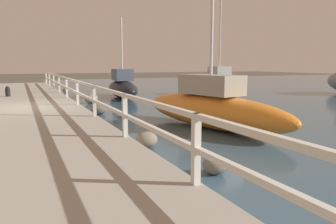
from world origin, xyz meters
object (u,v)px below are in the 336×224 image
at_px(sailboat_orange, 210,107).
at_px(sailboat_teal, 219,83).
at_px(mooring_bollard, 8,91).
at_px(sailboat_black, 122,87).

xyz_separation_m(sailboat_orange, sailboat_teal, (6.36, 9.25, 0.11)).
relative_size(mooring_bollard, sailboat_black, 0.10).
bearing_deg(sailboat_orange, sailboat_teal, 43.05).
bearing_deg(sailboat_teal, mooring_bollard, -177.32).
bearing_deg(sailboat_teal, sailboat_orange, -118.38).
xyz_separation_m(mooring_bollard, sailboat_black, (5.99, -0.07, 0.06)).
xyz_separation_m(sailboat_black, sailboat_teal, (6.18, -0.66, 0.10)).
relative_size(sailboat_black, sailboat_orange, 0.69).
height_order(mooring_bollard, sailboat_teal, sailboat_teal).
xyz_separation_m(mooring_bollard, sailboat_teal, (12.17, -0.73, 0.17)).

